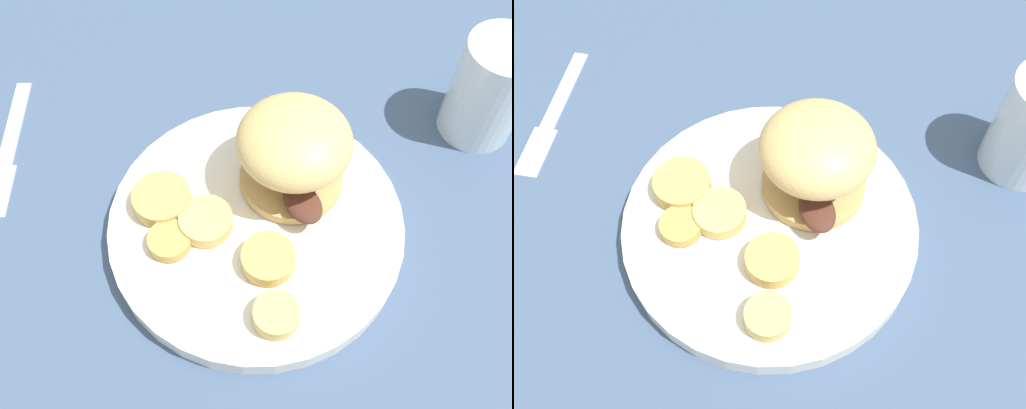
# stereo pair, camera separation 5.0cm
# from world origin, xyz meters

# --- Properties ---
(ground_plane) EXTENTS (4.00, 4.00, 0.00)m
(ground_plane) POSITION_xyz_m (0.00, 0.00, 0.00)
(ground_plane) COLOR #3D5170
(dinner_plate) EXTENTS (0.26, 0.26, 0.02)m
(dinner_plate) POSITION_xyz_m (0.00, 0.00, 0.01)
(dinner_plate) COLOR white
(dinner_plate) RESTS_ON ground_plane
(sandwich) EXTENTS (0.13, 0.10, 0.08)m
(sandwich) POSITION_xyz_m (-0.02, 0.05, 0.07)
(sandwich) COLOR tan
(sandwich) RESTS_ON dinner_plate
(potato_round_0) EXTENTS (0.05, 0.05, 0.01)m
(potato_round_0) POSITION_xyz_m (-0.02, -0.04, 0.03)
(potato_round_0) COLOR #DBB766
(potato_round_0) RESTS_ON dinner_plate
(potato_round_1) EXTENTS (0.04, 0.04, 0.01)m
(potato_round_1) POSITION_xyz_m (-0.01, -0.08, 0.03)
(potato_round_1) COLOR tan
(potato_round_1) RESTS_ON dinner_plate
(potato_round_2) EXTENTS (0.05, 0.05, 0.01)m
(potato_round_2) POSITION_xyz_m (0.04, -0.01, 0.03)
(potato_round_2) COLOR tan
(potato_round_2) RESTS_ON dinner_plate
(potato_round_3) EXTENTS (0.04, 0.04, 0.02)m
(potato_round_3) POSITION_xyz_m (0.09, -0.03, 0.03)
(potato_round_3) COLOR #DBB766
(potato_round_3) RESTS_ON dinner_plate
(potato_round_4) EXTENTS (0.05, 0.05, 0.02)m
(potato_round_4) POSITION_xyz_m (-0.05, -0.06, 0.03)
(potato_round_4) COLOR tan
(potato_round_4) RESTS_ON dinner_plate
(fork) EXTENTS (0.15, 0.10, 0.00)m
(fork) POSITION_xyz_m (-0.20, -0.17, 0.00)
(fork) COLOR silver
(fork) RESTS_ON ground_plane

